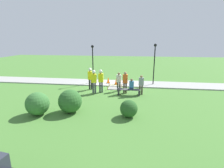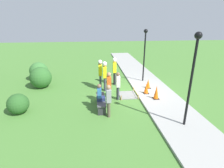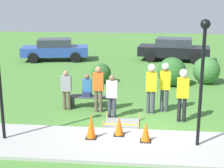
{
  "view_description": "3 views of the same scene",
  "coord_description": "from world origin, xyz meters",
  "px_view_note": "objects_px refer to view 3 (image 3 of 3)",
  "views": [
    {
      "loc": [
        -2.52,
        15.86,
        4.45
      ],
      "look_at": [
        -0.61,
        2.0,
        0.79
      ],
      "focal_mm": 28.0,
      "sensor_mm": 36.0,
      "label": 1
    },
    {
      "loc": [
        -10.42,
        2.7,
        4.35
      ],
      "look_at": [
        -0.87,
        1.59,
        0.87
      ],
      "focal_mm": 28.0,
      "sensor_mm": 36.0,
      "label": 2
    },
    {
      "loc": [
        0.18,
        -10.81,
        4.51
      ],
      "look_at": [
        -1.16,
        1.89,
        1.14
      ],
      "focal_mm": 55.0,
      "sensor_mm": 36.0,
      "label": 3
    }
  ],
  "objects_px": {
    "parked_car_blue": "(55,49)",
    "worker_trainee": "(151,83)",
    "traffic_cone_near_patch": "(91,126)",
    "bystander_in_orange_shirt": "(98,86)",
    "park_bench": "(92,100)",
    "bystander_in_white_shirt": "(66,88)",
    "person_seated_on_bench": "(87,87)",
    "worker_assistant": "(183,90)",
    "parked_car_black": "(174,49)",
    "traffic_cone_far_patch": "(119,126)",
    "worker_supervisor": "(165,82)",
    "lamppost_near": "(203,65)",
    "bystander_in_gray_shirt": "(112,94)",
    "traffic_cone_sidewalk_edge": "(146,132)"
  },
  "relations": [
    {
      "from": "worker_trainee",
      "to": "bystander_in_white_shirt",
      "type": "xyz_separation_m",
      "value": [
        -3.34,
        0.08,
        -0.3
      ]
    },
    {
      "from": "traffic_cone_near_patch",
      "to": "traffic_cone_far_patch",
      "type": "bearing_deg",
      "value": 21.05
    },
    {
      "from": "traffic_cone_sidewalk_edge",
      "to": "bystander_in_white_shirt",
      "type": "relative_size",
      "value": 0.38
    },
    {
      "from": "parked_car_blue",
      "to": "worker_trainee",
      "type": "bearing_deg",
      "value": -68.2
    },
    {
      "from": "worker_assistant",
      "to": "parked_car_black",
      "type": "height_order",
      "value": "worker_assistant"
    },
    {
      "from": "person_seated_on_bench",
      "to": "worker_supervisor",
      "type": "distance_m",
      "value": 3.13
    },
    {
      "from": "worker_assistant",
      "to": "person_seated_on_bench",
      "type": "bearing_deg",
      "value": 161.56
    },
    {
      "from": "traffic_cone_sidewalk_edge",
      "to": "park_bench",
      "type": "height_order",
      "value": "traffic_cone_sidewalk_edge"
    },
    {
      "from": "traffic_cone_near_patch",
      "to": "park_bench",
      "type": "height_order",
      "value": "traffic_cone_near_patch"
    },
    {
      "from": "traffic_cone_near_patch",
      "to": "worker_supervisor",
      "type": "bearing_deg",
      "value": 52.1
    },
    {
      "from": "worker_trainee",
      "to": "worker_assistant",
      "type": "bearing_deg",
      "value": -35.03
    },
    {
      "from": "bystander_in_orange_shirt",
      "to": "parked_car_black",
      "type": "distance_m",
      "value": 11.72
    },
    {
      "from": "worker_supervisor",
      "to": "traffic_cone_far_patch",
      "type": "bearing_deg",
      "value": -119.3
    },
    {
      "from": "traffic_cone_sidewalk_edge",
      "to": "worker_supervisor",
      "type": "height_order",
      "value": "worker_supervisor"
    },
    {
      "from": "worker_trainee",
      "to": "parked_car_blue",
      "type": "height_order",
      "value": "worker_trainee"
    },
    {
      "from": "traffic_cone_near_patch",
      "to": "bystander_in_orange_shirt",
      "type": "xyz_separation_m",
      "value": [
        -0.16,
        2.75,
        0.56
      ]
    },
    {
      "from": "worker_assistant",
      "to": "worker_trainee",
      "type": "bearing_deg",
      "value": 144.97
    },
    {
      "from": "bystander_in_white_shirt",
      "to": "traffic_cone_near_patch",
      "type": "bearing_deg",
      "value": -63.1
    },
    {
      "from": "traffic_cone_far_patch",
      "to": "person_seated_on_bench",
      "type": "xyz_separation_m",
      "value": [
        -1.56,
        2.94,
        0.43
      ]
    },
    {
      "from": "bystander_in_orange_shirt",
      "to": "traffic_cone_near_patch",
      "type": "bearing_deg",
      "value": -86.65
    },
    {
      "from": "traffic_cone_near_patch",
      "to": "park_bench",
      "type": "distance_m",
      "value": 3.26
    },
    {
      "from": "worker_trainee",
      "to": "parked_car_blue",
      "type": "relative_size",
      "value": 0.41
    },
    {
      "from": "park_bench",
      "to": "person_seated_on_bench",
      "type": "bearing_deg",
      "value": 166.36
    },
    {
      "from": "person_seated_on_bench",
      "to": "parked_car_black",
      "type": "distance_m",
      "value": 11.42
    },
    {
      "from": "worker_supervisor",
      "to": "lamppost_near",
      "type": "bearing_deg",
      "value": -75.03
    },
    {
      "from": "bystander_in_gray_shirt",
      "to": "bystander_in_orange_shirt",
      "type": "bearing_deg",
      "value": 135.25
    },
    {
      "from": "bystander_in_white_shirt",
      "to": "parked_car_black",
      "type": "height_order",
      "value": "bystander_in_white_shirt"
    },
    {
      "from": "worker_supervisor",
      "to": "park_bench",
      "type": "bearing_deg",
      "value": 177.29
    },
    {
      "from": "traffic_cone_near_patch",
      "to": "traffic_cone_sidewalk_edge",
      "type": "distance_m",
      "value": 1.71
    },
    {
      "from": "bystander_in_orange_shirt",
      "to": "person_seated_on_bench",
      "type": "bearing_deg",
      "value": 136.51
    },
    {
      "from": "traffic_cone_sidewalk_edge",
      "to": "worker_trainee",
      "type": "xyz_separation_m",
      "value": [
        0.16,
        2.88,
        0.79
      ]
    },
    {
      "from": "worker_supervisor",
      "to": "worker_trainee",
      "type": "height_order",
      "value": "worker_supervisor"
    },
    {
      "from": "traffic_cone_near_patch",
      "to": "worker_trainee",
      "type": "bearing_deg",
      "value": 56.48
    },
    {
      "from": "traffic_cone_far_patch",
      "to": "parked_car_blue",
      "type": "xyz_separation_m",
      "value": [
        -5.56,
        12.81,
        0.37
      ]
    },
    {
      "from": "bystander_in_white_shirt",
      "to": "parked_car_black",
      "type": "bearing_deg",
      "value": 65.75
    },
    {
      "from": "traffic_cone_far_patch",
      "to": "bystander_in_gray_shirt",
      "type": "xyz_separation_m",
      "value": [
        -0.43,
        1.84,
        0.51
      ]
    },
    {
      "from": "park_bench",
      "to": "person_seated_on_bench",
      "type": "height_order",
      "value": "person_seated_on_bench"
    },
    {
      "from": "worker_supervisor",
      "to": "bystander_in_white_shirt",
      "type": "xyz_separation_m",
      "value": [
        -3.87,
        -0.18,
        -0.3
      ]
    },
    {
      "from": "park_bench",
      "to": "bystander_in_white_shirt",
      "type": "xyz_separation_m",
      "value": [
        -0.97,
        -0.32,
        0.55
      ]
    },
    {
      "from": "bystander_in_gray_shirt",
      "to": "lamppost_near",
      "type": "distance_m",
      "value": 4.02
    },
    {
      "from": "person_seated_on_bench",
      "to": "bystander_in_orange_shirt",
      "type": "bearing_deg",
      "value": -43.49
    },
    {
      "from": "bystander_in_white_shirt",
      "to": "worker_supervisor",
      "type": "bearing_deg",
      "value": 2.73
    },
    {
      "from": "bystander_in_gray_shirt",
      "to": "park_bench",
      "type": "bearing_deg",
      "value": 131.4
    },
    {
      "from": "lamppost_near",
      "to": "worker_supervisor",
      "type": "bearing_deg",
      "value": 104.97
    },
    {
      "from": "worker_trainee",
      "to": "bystander_in_white_shirt",
      "type": "bearing_deg",
      "value": 178.68
    },
    {
      "from": "traffic_cone_near_patch",
      "to": "worker_assistant",
      "type": "distance_m",
      "value": 3.68
    },
    {
      "from": "worker_trainee",
      "to": "bystander_in_orange_shirt",
      "type": "height_order",
      "value": "worker_trainee"
    },
    {
      "from": "worker_assistant",
      "to": "bystander_in_gray_shirt",
      "type": "distance_m",
      "value": 2.58
    },
    {
      "from": "traffic_cone_sidewalk_edge",
      "to": "worker_assistant",
      "type": "xyz_separation_m",
      "value": [
        1.27,
        2.1,
        0.8
      ]
    },
    {
      "from": "person_seated_on_bench",
      "to": "lamppost_near",
      "type": "height_order",
      "value": "lamppost_near"
    }
  ]
}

